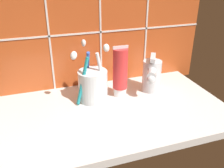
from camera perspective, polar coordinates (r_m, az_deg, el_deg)
sink_counter at (r=67.30cm, az=0.53°, el=-6.44°), size 60.06×35.30×2.00cm
tile_wall_backsplash at (r=75.05cm, az=-4.04°, el=16.18°), size 70.06×1.72×48.76cm
toothbrush_cup at (r=69.27cm, az=-4.43°, el=-0.08°), size 11.30×12.23×16.14cm
toothpaste_tube at (r=70.22cm, az=1.89°, el=2.81°), size 4.37×4.17×15.05cm
sink_faucet at (r=74.48cm, az=9.05°, el=2.03°), size 7.10×9.90×11.03cm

